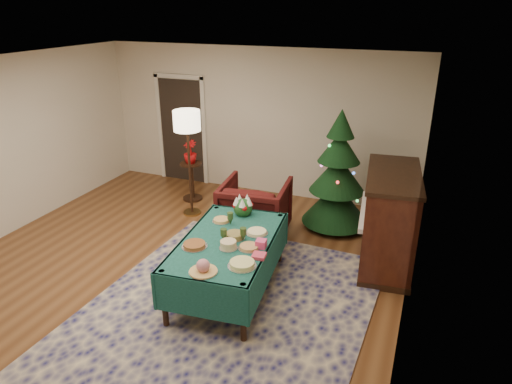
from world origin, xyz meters
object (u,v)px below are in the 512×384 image
at_px(potted_plant, 190,157).
at_px(piano, 389,220).
at_px(floor_lamp, 187,127).
at_px(armchair, 255,206).
at_px(buffet_table, 228,250).
at_px(side_table, 192,182).
at_px(gift_box, 261,244).
at_px(christmas_tree, 338,176).

relative_size(potted_plant, piano, 0.26).
bearing_deg(floor_lamp, armchair, -15.11).
height_order(buffet_table, side_table, buffet_table).
bearing_deg(gift_box, armchair, 114.13).
xyz_separation_m(buffet_table, armchair, (-0.24, 1.50, -0.08)).
relative_size(armchair, side_table, 1.41).
relative_size(christmas_tree, piano, 1.20).
relative_size(gift_box, piano, 0.07).
bearing_deg(potted_plant, armchair, -29.32).
xyz_separation_m(buffet_table, side_table, (-1.86, 2.41, -0.24)).
xyz_separation_m(gift_box, armchair, (-0.68, 1.53, -0.28)).
height_order(buffet_table, armchair, armchair).
bearing_deg(potted_plant, buffet_table, -52.39).
bearing_deg(floor_lamp, potted_plant, 118.01).
relative_size(floor_lamp, side_table, 2.54).
distance_m(buffet_table, potted_plant, 3.05).
distance_m(armchair, potted_plant, 1.88).
bearing_deg(piano, potted_plant, 165.09).
bearing_deg(buffet_table, armchair, 99.03).
height_order(side_table, piano, piano).
relative_size(buffet_table, gift_box, 16.94).
bearing_deg(side_table, piano, -14.91).
xyz_separation_m(buffet_table, floor_lamp, (-1.56, 1.86, 0.95)).
distance_m(floor_lamp, piano, 3.45).
relative_size(gift_box, side_table, 0.16).
relative_size(gift_box, christmas_tree, 0.06).
bearing_deg(gift_box, floor_lamp, 136.83).
distance_m(gift_box, armchair, 1.69).
bearing_deg(piano, side_table, 165.09).
distance_m(buffet_table, armchair, 1.52).
relative_size(armchair, potted_plant, 2.39).
relative_size(potted_plant, christmas_tree, 0.22).
bearing_deg(christmas_tree, buffet_table, -110.24).
bearing_deg(piano, floor_lamp, 172.96).
distance_m(armchair, floor_lamp, 1.72).
xyz_separation_m(floor_lamp, piano, (3.31, -0.41, -0.88)).
xyz_separation_m(gift_box, piano, (1.30, 1.47, -0.13)).
xyz_separation_m(side_table, christmas_tree, (2.70, -0.12, 0.53)).
bearing_deg(armchair, christmas_tree, -150.11).
distance_m(gift_box, piano, 1.97).
xyz_separation_m(floor_lamp, potted_plant, (-0.29, 0.55, -0.70)).
xyz_separation_m(side_table, piano, (3.60, -0.96, 0.31)).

